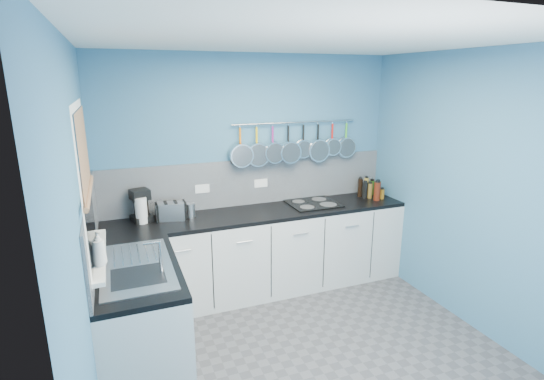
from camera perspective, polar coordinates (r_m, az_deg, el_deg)
floor at (r=3.75m, az=5.25°, el=-21.82°), size 3.20×3.00×0.02m
ceiling at (r=3.01m, az=6.47°, el=20.17°), size 3.20×3.00×0.02m
wall_back at (r=4.51m, az=-2.91°, el=2.41°), size 3.20×0.02×2.50m
wall_front at (r=2.05m, az=25.94°, el=-15.39°), size 3.20×0.02×2.50m
wall_left at (r=2.85m, az=-24.66°, el=-6.64°), size 0.02×3.00×2.50m
wall_right at (r=4.12m, az=26.17°, el=-0.35°), size 0.02×3.00×2.50m
backsplash_back at (r=4.51m, az=-2.81°, el=1.11°), size 3.20×0.02×0.50m
backsplash_left at (r=3.45m, az=-23.65°, el=-4.63°), size 0.02×1.80×0.50m
cabinet_run_back at (r=4.48m, az=-1.51°, el=-8.69°), size 3.20×0.60×0.86m
worktop_back at (r=4.32m, az=-1.55°, el=-3.22°), size 3.20×0.60×0.04m
cabinet_run_left at (r=3.47m, az=-17.55°, el=-17.06°), size 0.60×1.20×0.86m
worktop_left at (r=3.26m, az=-18.19°, el=-10.33°), size 0.60×1.20×0.04m
window_frame at (r=3.05m, az=-24.36°, el=0.68°), size 0.01×1.00×1.10m
window_glass at (r=3.05m, az=-24.27°, el=0.68°), size 0.01×0.90×1.00m
bamboo_blind at (r=3.01m, az=-24.58°, el=4.85°), size 0.01×0.90×0.55m
window_sill at (r=3.20m, az=-22.91°, el=-8.23°), size 0.10×0.98×0.03m
sink_unit at (r=3.25m, az=-18.22°, el=-9.94°), size 0.50×0.95×0.01m
mixer_tap at (r=3.05m, az=-15.17°, el=-8.85°), size 0.12×0.08×0.26m
socket_left at (r=4.37m, az=-9.61°, el=0.17°), size 0.15×0.01×0.09m
socket_right at (r=4.53m, az=-1.55°, el=0.94°), size 0.15×0.01×0.09m
pot_rail at (r=4.55m, az=3.31°, el=9.29°), size 1.45×0.02×0.02m
soap_bottle_a at (r=2.95m, az=-22.86°, el=-7.40°), size 0.12×0.12×0.24m
soap_bottle_b at (r=3.01m, az=-22.78°, el=-7.68°), size 0.08×0.08×0.17m
paper_towel at (r=4.13m, az=-17.61°, el=-2.71°), size 0.13×0.13×0.25m
coffee_maker at (r=4.18m, az=-17.66°, el=-2.07°), size 0.22×0.24×0.31m
toaster at (r=4.17m, az=-13.78°, el=-2.84°), size 0.29×0.20×0.17m
canister at (r=4.21m, az=-11.21°, el=-2.75°), size 0.12×0.12×0.14m
hob at (r=4.59m, az=5.71°, el=-1.87°), size 0.53×0.47×0.01m
pan_0 at (r=4.34m, az=-4.37°, el=6.06°), size 0.25×0.09×0.44m
pan_1 at (r=4.40m, az=-2.10°, el=6.18°), size 0.26×0.09×0.45m
pan_2 at (r=4.46m, az=0.11°, el=6.47°), size 0.23×0.10×0.42m
pan_3 at (r=4.53m, az=2.27°, el=6.51°), size 0.24×0.11×0.43m
pan_4 at (r=4.60m, az=4.36°, el=6.87°), size 0.20×0.06×0.39m
pan_5 at (r=4.68m, az=6.37°, el=6.63°), size 0.26×0.08×0.45m
pan_6 at (r=4.77m, az=8.33°, el=7.08°), size 0.20×0.07×0.39m
pan_7 at (r=4.86m, az=10.20°, el=6.94°), size 0.23×0.06×0.42m
condiment_0 at (r=5.06m, az=13.62°, el=0.32°), size 0.06×0.06×0.17m
condiment_1 at (r=5.00m, az=12.87°, el=0.45°), size 0.05×0.05×0.21m
condiment_2 at (r=4.94m, az=12.08°, el=0.32°), size 0.06×0.06×0.21m
condiment_3 at (r=4.97m, az=14.40°, el=0.11°), size 0.06×0.06×0.19m
condiment_4 at (r=4.91m, az=13.35°, el=-0.10°), size 0.06×0.06×0.17m
condiment_5 at (r=4.87m, az=12.71°, el=-0.07°), size 0.06×0.06×0.19m
condiment_6 at (r=4.92m, az=14.94°, el=-0.54°), size 0.05×0.05×0.11m
condiment_7 at (r=4.83m, az=14.31°, el=-0.18°), size 0.07×0.07×0.21m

